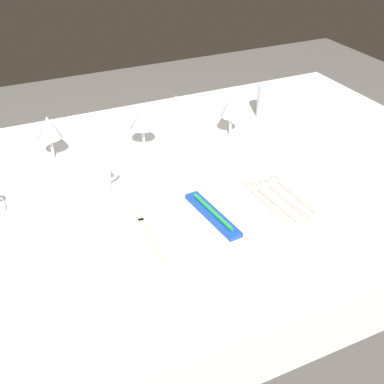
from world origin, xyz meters
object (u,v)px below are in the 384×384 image
at_px(fork_outer, 148,234).
at_px(dinner_knife, 264,202).
at_px(drink_tumbler, 267,103).
at_px(dinner_plate, 212,220).
at_px(spoon_dessert, 279,194).
at_px(wine_glass_right, 231,108).
at_px(spoon_tea, 287,189).
at_px(toothbrush_package, 212,214).
at_px(coffee_cup_left, 97,178).
at_px(wine_glass_left, 142,120).
at_px(spoon_soup, 268,197).
at_px(napkin_folded, 176,121).
at_px(wine_glass_centre, 49,130).

height_order(fork_outer, dinner_knife, same).
bearing_deg(drink_tumbler, dinner_plate, -133.65).
bearing_deg(dinner_plate, spoon_dessert, 8.74).
relative_size(dinner_knife, wine_glass_right, 1.51).
distance_m(spoon_tea, wine_glass_right, 0.37).
height_order(toothbrush_package, coffee_cup_left, coffee_cup_left).
xyz_separation_m(toothbrush_package, coffee_cup_left, (-0.22, 0.26, 0.02)).
height_order(spoon_tea, wine_glass_right, wine_glass_right).
bearing_deg(toothbrush_package, wine_glass_left, 92.15).
xyz_separation_m(toothbrush_package, wine_glass_right, (0.27, 0.40, 0.07)).
distance_m(spoon_soup, coffee_cup_left, 0.47).
relative_size(wine_glass_left, napkin_folded, 0.77).
bearing_deg(napkin_folded, dinner_knife, -78.02).
relative_size(wine_glass_centre, drink_tumbler, 1.24).
relative_size(wine_glass_centre, wine_glass_left, 1.06).
height_order(wine_glass_left, wine_glass_right, wine_glass_right).
distance_m(fork_outer, drink_tumbler, 0.77).
bearing_deg(wine_glass_left, fork_outer, -109.01).
bearing_deg(spoon_dessert, wine_glass_centre, 138.57).
relative_size(spoon_soup, wine_glass_right, 1.43).
xyz_separation_m(dinner_plate, wine_glass_left, (-0.02, 0.44, 0.09)).
relative_size(wine_glass_centre, napkin_folded, 0.82).
distance_m(coffee_cup_left, drink_tumbler, 0.71).
relative_size(spoon_soup, spoon_tea, 1.04).
bearing_deg(coffee_cup_left, fork_outer, -77.23).
height_order(fork_outer, coffee_cup_left, coffee_cup_left).
relative_size(dinner_plate, dinner_knife, 1.20).
distance_m(spoon_dessert, spoon_tea, 0.04).
height_order(wine_glass_centre, wine_glass_left, wine_glass_centre).
bearing_deg(dinner_plate, coffee_cup_left, 129.54).
distance_m(dinner_knife, wine_glass_right, 0.41).
bearing_deg(spoon_dessert, spoon_tea, 20.61).
height_order(wine_glass_right, drink_tumbler, wine_glass_right).
bearing_deg(coffee_cup_left, napkin_folded, 26.37).
xyz_separation_m(spoon_tea, drink_tumbler, (0.20, 0.43, 0.05)).
height_order(toothbrush_package, napkin_folded, napkin_folded).
height_order(dinner_plate, toothbrush_package, toothbrush_package).
height_order(dinner_knife, wine_glass_left, wine_glass_left).
distance_m(dinner_knife, spoon_soup, 0.03).
height_order(toothbrush_package, wine_glass_right, wine_glass_right).
distance_m(toothbrush_package, spoon_dessert, 0.23).
bearing_deg(spoon_soup, toothbrush_package, -169.22).
bearing_deg(spoon_soup, spoon_dessert, -2.56).
xyz_separation_m(fork_outer, wine_glass_right, (0.43, 0.38, 0.10)).
xyz_separation_m(dinner_plate, coffee_cup_left, (-0.22, 0.26, 0.03)).
height_order(fork_outer, napkin_folded, napkin_folded).
height_order(coffee_cup_left, drink_tumbler, drink_tumbler).
distance_m(fork_outer, wine_glass_centre, 0.49).
distance_m(spoon_tea, coffee_cup_left, 0.52).
height_order(toothbrush_package, wine_glass_left, wine_glass_left).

